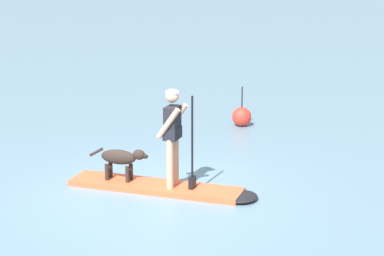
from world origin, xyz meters
The scene contains 5 objects.
ground_plane centered at (0.00, 0.00, 0.00)m, with size 400.00×400.00×0.00m, color slate.
paddleboard centered at (0.21, 0.08, 0.05)m, with size 3.33×1.76×0.10m.
person_paddler centered at (0.32, 0.12, 1.07)m, with size 0.67×0.59×1.67m.
dog centered at (-0.59, -0.22, 0.50)m, with size 1.07×0.47×0.59m.
marker_buoy centered at (-1.49, 4.71, 0.23)m, with size 0.46×0.46×0.96m.
Camera 1 is at (7.19, -7.79, 3.73)m, focal length 60.69 mm.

